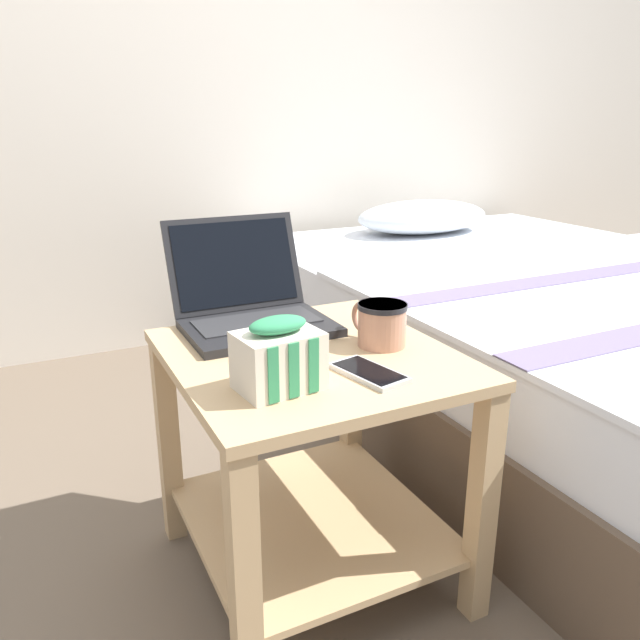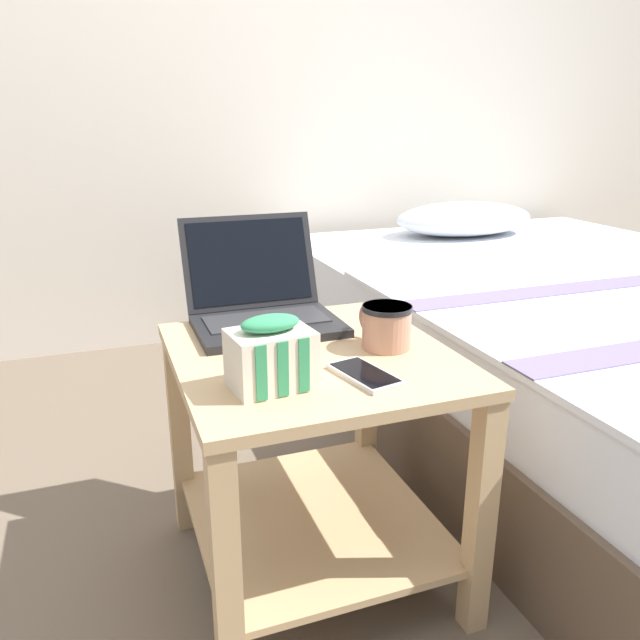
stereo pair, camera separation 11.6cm
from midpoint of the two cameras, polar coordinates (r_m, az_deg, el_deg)
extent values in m
plane|color=brown|center=(1.48, 1.79, -21.81)|extent=(8.00, 8.00, 0.00)
cube|color=beige|center=(2.73, -11.97, 23.99)|extent=(8.00, 0.05, 2.50)
cube|color=brown|center=(2.31, 24.21, -4.13)|extent=(1.56, 2.11, 0.28)
cube|color=white|center=(2.24, 24.97, 1.40)|extent=(1.52, 2.07, 0.19)
cube|color=slate|center=(2.12, 28.20, 3.12)|extent=(1.53, 0.10, 0.00)
ellipsoid|color=silver|center=(2.79, 14.24, 8.96)|extent=(0.62, 0.36, 0.14)
cube|color=tan|center=(1.22, 2.02, -3.52)|extent=(0.53, 0.57, 0.02)
cube|color=tan|center=(1.41, 1.85, -17.80)|extent=(0.49, 0.53, 0.02)
cube|color=tan|center=(1.08, -5.28, -22.74)|extent=(0.04, 0.04, 0.49)
cube|color=tan|center=(1.26, 17.16, -16.98)|extent=(0.04, 0.04, 0.49)
cube|color=tan|center=(1.50, -10.49, -10.33)|extent=(0.04, 0.04, 0.49)
cube|color=tan|center=(1.63, 6.32, -7.69)|extent=(0.04, 0.04, 0.49)
cube|color=black|center=(1.35, -2.29, -0.60)|extent=(0.31, 0.22, 0.02)
cube|color=#2D2D30|center=(1.36, -2.52, 0.03)|extent=(0.26, 0.12, 0.00)
cube|color=#2D2D30|center=(1.29, -1.46, -0.99)|extent=(0.09, 0.05, 0.00)
cube|color=black|center=(1.45, -4.18, 5.33)|extent=(0.31, 0.09, 0.21)
cube|color=black|center=(1.45, -4.13, 5.36)|extent=(0.28, 0.07, 0.18)
cube|color=blue|center=(1.45, -6.73, 6.82)|extent=(0.03, 0.01, 0.03)
cube|color=black|center=(1.48, -1.90, 7.03)|extent=(0.03, 0.02, 0.04)
cube|color=orange|center=(1.45, -6.15, 6.25)|extent=(0.04, 0.01, 0.03)
cylinder|color=tan|center=(1.25, 8.76, -0.66)|extent=(0.10, 0.10, 0.09)
cylinder|color=black|center=(1.23, 8.85, 1.04)|extent=(0.10, 0.10, 0.01)
cylinder|color=black|center=(1.24, 8.83, 0.65)|extent=(0.09, 0.09, 0.01)
torus|color=tan|center=(1.28, 7.20, 0.04)|extent=(0.03, 0.07, 0.07)
cube|color=silver|center=(1.05, -1.37, -3.64)|extent=(0.15, 0.12, 0.10)
cube|color=#338C59|center=(0.99, -2.06, -4.98)|extent=(0.02, 0.00, 0.10)
cube|color=#338C59|center=(1.01, -0.11, -4.61)|extent=(0.02, 0.00, 0.10)
cube|color=#338C59|center=(1.03, 1.78, -4.24)|extent=(0.02, 0.00, 0.10)
ellipsoid|color=#338C59|center=(1.03, -1.40, -0.35)|extent=(0.11, 0.07, 0.03)
cube|color=#B7BABC|center=(1.11, 7.08, -5.06)|extent=(0.10, 0.16, 0.01)
cube|color=black|center=(1.11, 7.09, -4.82)|extent=(0.09, 0.14, 0.00)
camera|label=1|loc=(0.06, -87.14, 0.93)|focal=35.00mm
camera|label=2|loc=(0.06, 92.86, -0.93)|focal=35.00mm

